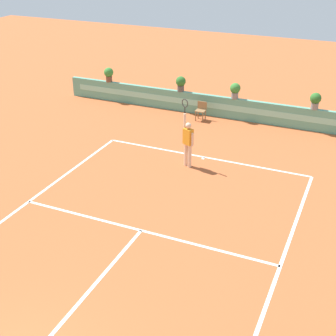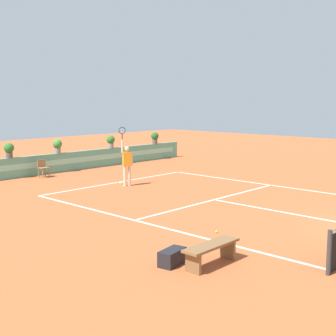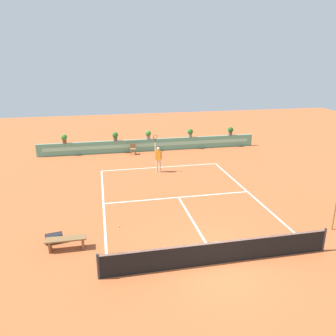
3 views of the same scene
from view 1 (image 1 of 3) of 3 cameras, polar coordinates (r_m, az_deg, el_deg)
name	(u,v)px [view 1 (image 1 of 3)]	position (r m, az deg, el deg)	size (l,w,h in m)	color
ground_plane	(135,238)	(13.76, -4.02, -8.43)	(60.00, 60.00, 0.00)	#B2562D
court_lines	(146,225)	(14.28, -2.69, -6.90)	(8.32, 11.94, 0.01)	white
back_wall_barrier	(237,109)	(22.24, 8.41, 7.07)	(18.00, 0.21, 1.00)	#599E84
ball_kid_chair	(201,110)	(22.01, 4.03, 7.03)	(0.44, 0.44, 0.85)	olive
tennis_player	(188,140)	(17.28, 2.43, 3.38)	(0.57, 0.35, 2.58)	beige
potted_plant_left	(181,83)	(22.82, 1.56, 10.28)	(0.48, 0.48, 0.72)	#514C47
potted_plant_far_left	(109,74)	(24.53, -7.19, 11.27)	(0.48, 0.48, 0.72)	brown
potted_plant_right	(315,100)	(21.37, 17.43, 7.88)	(0.48, 0.48, 0.72)	gray
potted_plant_centre	(235,90)	(21.99, 8.14, 9.37)	(0.48, 0.48, 0.72)	gray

